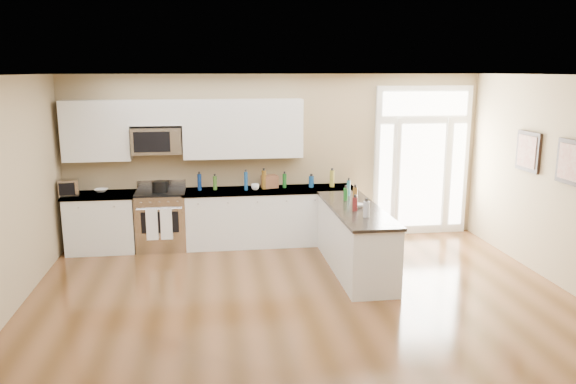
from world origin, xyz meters
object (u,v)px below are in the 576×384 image
(kitchen_range, at_px, (162,220))
(stockpot, at_px, (160,186))
(peninsula_cabinet, at_px, (355,241))
(toaster_oven, at_px, (69,187))

(kitchen_range, distance_m, stockpot, 0.57)
(peninsula_cabinet, distance_m, kitchen_range, 3.20)
(kitchen_range, distance_m, toaster_oven, 1.51)
(kitchen_range, xyz_separation_m, toaster_oven, (-1.39, -0.06, 0.59))
(stockpot, distance_m, toaster_oven, 1.39)
(peninsula_cabinet, xyz_separation_m, stockpot, (-2.85, 1.41, 0.61))
(stockpot, bearing_deg, kitchen_range, 91.64)
(stockpot, bearing_deg, toaster_oven, -179.06)
(stockpot, xyz_separation_m, toaster_oven, (-1.39, -0.02, 0.02))
(peninsula_cabinet, bearing_deg, kitchen_range, 153.07)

